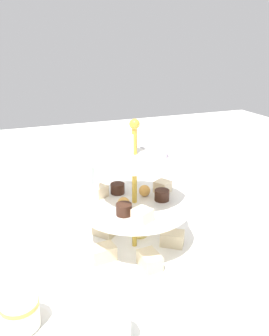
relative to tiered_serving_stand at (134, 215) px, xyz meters
name	(u,v)px	position (x,y,z in m)	size (l,w,h in m)	color
ground_plane	(134,249)	(0.00, 0.00, -0.08)	(2.40, 2.40, 0.00)	white
tiered_serving_stand	(134,215)	(0.00, 0.00, 0.00)	(0.28, 0.28, 0.28)	white
water_glass_tall_right	(83,183)	(0.26, 0.05, -0.02)	(0.07, 0.07, 0.12)	silver
water_glass_short_left	(108,334)	(-0.23, 0.13, -0.05)	(0.06, 0.06, 0.07)	silver
teacup_with_saucer	(21,316)	(-0.14, 0.24, -0.06)	(0.09, 0.09, 0.05)	white
butter_knife_left	(220,205)	(0.11, -0.29, -0.08)	(0.17, 0.01, 0.00)	silver
water_glass_mid_back	(242,276)	(-0.21, -0.11, -0.03)	(0.06, 0.06, 0.10)	silver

